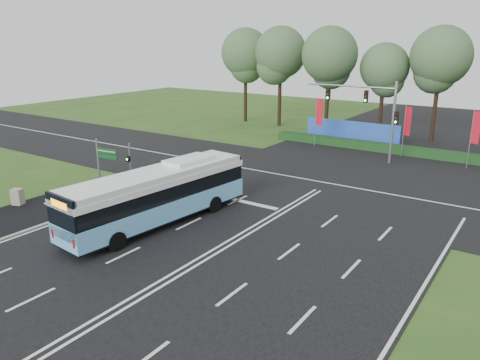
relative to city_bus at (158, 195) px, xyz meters
The scene contains 16 objects.
ground 5.17m from the city_bus, 10.15° to the left, with size 120.00×120.00×0.00m, color #26531B.
road_main 5.17m from the city_bus, 10.15° to the left, with size 20.00×120.00×0.04m, color black.
road_cross 13.83m from the city_bus, 69.55° to the left, with size 120.00×14.00×0.05m, color black.
bike_path 8.18m from the city_bus, 164.47° to the right, with size 5.00×18.00×0.06m, color black.
kerb_strip 5.96m from the city_bus, 158.02° to the right, with size 0.25×18.00×0.12m, color gray.
city_bus is the anchor object (origin of this frame).
pedestrian_signal 6.83m from the city_bus, 150.24° to the left, with size 0.31×0.42×3.46m.
street_sign 5.85m from the city_bus, behind, with size 1.63×0.30×4.20m.
utility_cabinet 10.26m from the city_bus, 163.86° to the right, with size 0.66×0.55×1.10m, color #A89F87.
banner_flag_left 23.86m from the city_bus, 92.92° to the left, with size 0.73×0.09×4.94m.
banner_flag_mid 25.14m from the city_bus, 73.21° to the left, with size 0.66×0.30×4.73m.
banner_flag_right 26.56m from the city_bus, 60.96° to the left, with size 0.70×0.25×4.91m.
traffic_light_gantry 22.13m from the city_bus, 76.82° to the left, with size 8.41×0.28×7.00m.
hedge 25.84m from the city_bus, 79.29° to the left, with size 22.00×1.20×0.80m, color #153B18.
blue_hoarding 27.88m from the city_bus, 88.37° to the left, with size 10.00×0.30×2.20m, color blue.
eucalyptus_row 32.74m from the city_bus, 89.16° to the left, with size 41.99×9.03×11.92m.
Camera 1 is at (13.37, -19.21, 10.31)m, focal length 35.00 mm.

